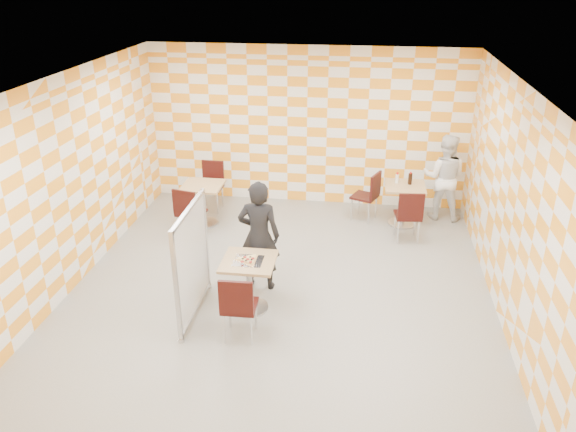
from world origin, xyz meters
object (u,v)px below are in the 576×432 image
Objects in this scene: chair_second_front at (409,213)px; partition at (192,262)px; second_table at (404,198)px; chair_empty_far at (212,181)px; man_dark at (259,236)px; chair_main_front at (238,304)px; sport_bottle at (397,178)px; soda_bottle at (410,179)px; chair_second_side at (370,193)px; main_table at (249,276)px; chair_empty_near at (188,210)px; empty_table at (203,197)px; man_white at (444,177)px.

chair_second_front is 0.60× the size of partition.
chair_empty_far is (-3.58, 0.24, 0.04)m from second_table.
chair_second_front is 0.56× the size of man_dark.
chair_main_front is at bearing -35.88° from partition.
partition reaches higher than sport_bottle.
chair_second_side is at bearing 179.65° from soda_bottle.
chair_main_front reaches higher than main_table.
chair_main_front and chair_second_side have the same top height.
man_dark reaches higher than partition.
chair_main_front is at bearing -61.41° from chair_empty_near.
chair_second_side is 4.05m from partition.
chair_second_side is (1.57, 3.13, 0.04)m from main_table.
sport_bottle is (2.75, 3.37, 0.05)m from partition.
soda_bottle is (2.26, 3.85, 0.31)m from chair_main_front.
empty_table is 0.46× the size of man_dark.
partition is 7.75× the size of sport_bottle.
chair_second_front is at bearing -92.46° from soda_bottle.
empty_table is at bearing 22.60° from man_white.
chair_empty_near is 0.58× the size of man_white.
empty_table is at bearing -55.15° from man_dark.
man_dark is at bearing -121.39° from chair_second_side.
main_table is at bearing 90.97° from chair_main_front.
chair_empty_near is at bearing -158.55° from chair_second_side.
partition is 4.47m from soda_bottle.
chair_empty_near reaches higher than main_table.
second_table is 0.81× the size of chair_empty_far.
main_table is 3.75× the size of sport_bottle.
chair_empty_far is at bearing 112.98° from main_table.
man_white is (4.28, 0.17, 0.25)m from chair_empty_far.
chair_second_front is 1.32m from man_white.
empty_table is at bearing -172.56° from second_table.
chair_second_side is 0.76m from soda_bottle.
second_table is 0.38m from sport_bottle.
partition is at bearing 56.55° from man_white.
main_table is at bearing 61.06° from man_white.
sport_bottle reaches higher than chair_empty_near.
chair_empty_far is at bearing 92.09° from empty_table.
chair_main_front is at bearing -120.37° from soda_bottle.
second_table is at bearing 48.37° from partition.
chair_empty_near is 4.62× the size of sport_bottle.
empty_table is 3.26× the size of soda_bottle.
man_white is at bearing -135.28° from man_dark.
chair_empty_near is 4.02× the size of soda_bottle.
partition reaches higher than chair_second_front.
chair_second_front is at bearing 40.85° from partition.
chair_empty_near reaches higher than second_table.
second_table is 0.81× the size of chair_second_side.
chair_second_side is (-0.61, 0.08, 0.04)m from second_table.
soda_bottle is at bearing 38.82° from man_white.
chair_second_side is 1.38m from man_white.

